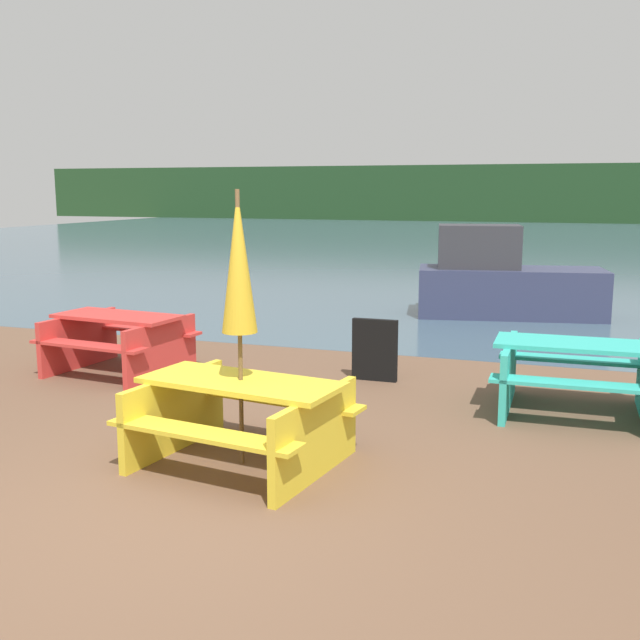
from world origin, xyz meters
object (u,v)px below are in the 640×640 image
picnic_table_yellow (241,413)px  umbrella_gold (239,264)px  boat (504,283)px  picnic_table_teal (576,371)px  picnic_table_red (118,338)px  signboard (375,350)px

picnic_table_yellow → umbrella_gold: 1.25m
umbrella_gold → boat: size_ratio=0.66×
picnic_table_yellow → boat: boat is taller
umbrella_gold → picnic_table_teal: bearing=42.4°
boat → umbrella_gold: bearing=-109.6°
picnic_table_red → picnic_table_yellow: bearing=-40.5°
picnic_table_red → umbrella_gold: 3.89m
picnic_table_red → signboard: 3.21m
picnic_table_teal → boat: size_ratio=0.47×
picnic_table_yellow → signboard: size_ratio=2.48×
picnic_table_red → signboard: bearing=11.7°
picnic_table_teal → signboard: bearing=164.2°
boat → signboard: size_ratio=4.59×
picnic_table_teal → signboard: size_ratio=2.18×
umbrella_gold → picnic_table_yellow: bearing=0.0°
picnic_table_yellow → umbrella_gold: (0.00, 0.00, 1.25)m
picnic_table_yellow → boat: size_ratio=0.54×
picnic_table_teal → picnic_table_red: bearing=-179.9°
picnic_table_yellow → umbrella_gold: umbrella_gold is taller
picnic_table_teal → boat: 6.07m
picnic_table_red → boat: boat is taller
picnic_table_red → picnic_table_teal: 5.44m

